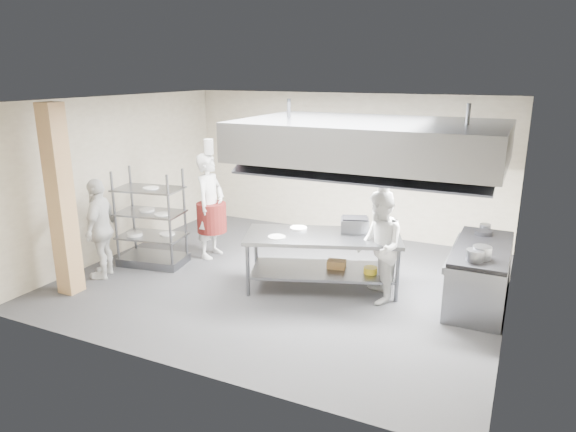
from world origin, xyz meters
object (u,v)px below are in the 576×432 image
at_px(chef_head, 210,206).
at_px(cooking_range, 480,276).
at_px(chef_line, 379,247).
at_px(stockpot, 482,252).
at_px(pass_rack, 151,218).
at_px(island, 322,261).
at_px(chef_plating, 101,228).
at_px(griddle, 355,225).

bearing_deg(chef_head, cooking_range, -92.24).
bearing_deg(chef_line, stockpot, 67.32).
distance_m(cooking_range, chef_head, 4.87).
relative_size(pass_rack, chef_line, 1.01).
bearing_deg(chef_head, chef_line, -102.13).
bearing_deg(island, pass_rack, 165.62).
relative_size(island, stockpot, 9.51).
relative_size(cooking_range, chef_plating, 1.16).
xyz_separation_m(island, cooking_range, (2.37, 0.53, -0.04)).
relative_size(chef_head, chef_plating, 1.15).
bearing_deg(pass_rack, chef_head, 37.10).
bearing_deg(stockpot, chef_head, 173.80).
xyz_separation_m(griddle, stockpot, (1.99, -0.40, -0.03)).
height_order(griddle, stockpot, griddle).
height_order(pass_rack, stockpot, pass_rack).
relative_size(island, griddle, 5.50).
relative_size(griddle, stockpot, 1.73).
xyz_separation_m(pass_rack, chef_plating, (-0.38, -0.83, -0.01)).
distance_m(island, stockpot, 2.46).
distance_m(pass_rack, chef_line, 4.16).
xyz_separation_m(chef_plating, griddle, (4.00, 1.52, 0.16)).
relative_size(chef_head, chef_line, 1.14).
xyz_separation_m(chef_line, stockpot, (1.46, 0.04, 0.12)).
bearing_deg(chef_plating, cooking_range, 84.10).
distance_m(cooking_range, stockpot, 0.80).
xyz_separation_m(island, griddle, (0.40, 0.37, 0.56)).
bearing_deg(chef_line, chef_head, -123.66).
bearing_deg(pass_rack, chef_line, -6.84).
height_order(chef_line, griddle, chef_line).
relative_size(pass_rack, stockpot, 6.76).
distance_m(cooking_range, chef_line, 1.62).
bearing_deg(chef_line, pass_rack, -110.85).
relative_size(cooking_range, chef_head, 1.01).
height_order(island, chef_line, chef_line).
bearing_deg(chef_head, stockpot, -98.88).
relative_size(island, chef_line, 1.42).
height_order(island, stockpot, stockpot).
height_order(chef_plating, griddle, chef_plating).
xyz_separation_m(island, chef_head, (-2.47, 0.50, 0.54)).
xyz_separation_m(chef_head, chef_line, (3.41, -0.57, -0.12)).
height_order(chef_head, chef_plating, chef_head).
distance_m(island, cooking_range, 2.43).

